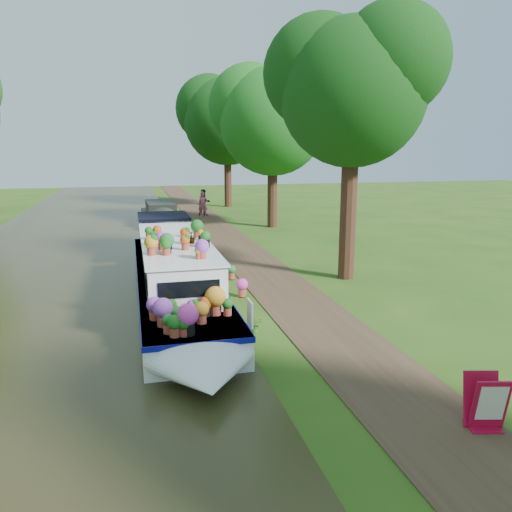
{
  "coord_description": "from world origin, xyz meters",
  "views": [
    {
      "loc": [
        -3.4,
        -12.77,
        4.45
      ],
      "look_at": [
        0.15,
        1.48,
        1.3
      ],
      "focal_mm": 35.0,
      "sensor_mm": 36.0,
      "label": 1
    }
  ],
  "objects_px": {
    "pedestrian_dark": "(204,202)",
    "plant_boat": "(176,275)",
    "second_boat": "(161,215)",
    "pedestrian_pink": "(203,205)",
    "sandwich_board": "(486,405)"
  },
  "relations": [
    {
      "from": "pedestrian_dark",
      "to": "plant_boat",
      "type": "bearing_deg",
      "value": -120.06
    },
    {
      "from": "second_boat",
      "to": "plant_boat",
      "type": "bearing_deg",
      "value": -93.3
    },
    {
      "from": "plant_boat",
      "to": "sandwich_board",
      "type": "relative_size",
      "value": 14.98
    },
    {
      "from": "sandwich_board",
      "to": "pedestrian_dark",
      "type": "distance_m",
      "value": 27.43
    },
    {
      "from": "sandwich_board",
      "to": "pedestrian_pink",
      "type": "relative_size",
      "value": 0.53
    },
    {
      "from": "second_boat",
      "to": "pedestrian_dark",
      "type": "relative_size",
      "value": 3.98
    },
    {
      "from": "sandwich_board",
      "to": "pedestrian_pink",
      "type": "bearing_deg",
      "value": 105.7
    },
    {
      "from": "plant_boat",
      "to": "pedestrian_pink",
      "type": "relative_size",
      "value": 7.88
    },
    {
      "from": "plant_boat",
      "to": "sandwich_board",
      "type": "xyz_separation_m",
      "value": [
        4.2,
        -8.09,
        -0.41
      ]
    },
    {
      "from": "plant_boat",
      "to": "pedestrian_pink",
      "type": "height_order",
      "value": "plant_boat"
    },
    {
      "from": "plant_boat",
      "to": "pedestrian_pink",
      "type": "distance_m",
      "value": 18.53
    },
    {
      "from": "plant_boat",
      "to": "pedestrian_dark",
      "type": "relative_size",
      "value": 7.64
    },
    {
      "from": "pedestrian_pink",
      "to": "sandwich_board",
      "type": "bearing_deg",
      "value": -73.69
    },
    {
      "from": "second_boat",
      "to": "pedestrian_pink",
      "type": "bearing_deg",
      "value": 35.69
    },
    {
      "from": "plant_boat",
      "to": "pedestrian_pink",
      "type": "bearing_deg",
      "value": 79.52
    }
  ]
}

